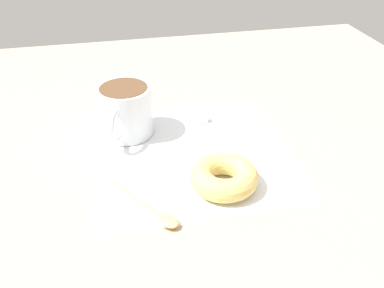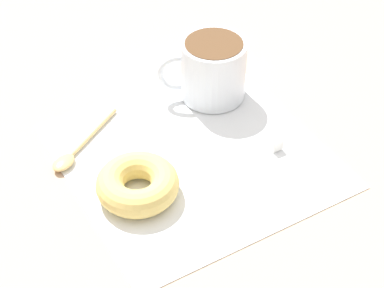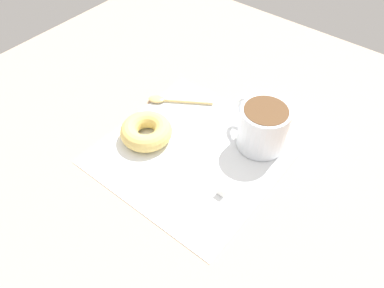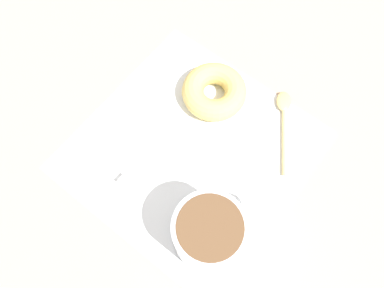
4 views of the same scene
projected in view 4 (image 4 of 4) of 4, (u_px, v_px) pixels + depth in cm
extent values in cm
cube|color=tan|center=(177.00, 143.00, 60.00)|extent=(120.00, 120.00, 2.00)
cube|color=white|center=(192.00, 149.00, 58.34)|extent=(33.14, 33.14, 0.30)
cylinder|color=silver|center=(209.00, 233.00, 48.96)|extent=(9.52, 9.52, 8.92)
cylinder|color=brown|center=(210.00, 227.00, 45.01)|extent=(8.32, 8.32, 0.60)
torus|color=silver|center=(242.00, 213.00, 49.95)|extent=(5.80, 3.05, 5.90)
torus|color=#E5C66B|center=(215.00, 92.00, 60.01)|extent=(10.44, 10.44, 3.55)
ellipsoid|color=#D8B772|center=(284.00, 101.00, 60.85)|extent=(4.33, 3.96, 0.90)
cylinder|color=#D8B772|center=(283.00, 141.00, 58.43)|extent=(9.97, 6.65, 0.56)
cube|color=white|center=(125.00, 182.00, 55.38)|extent=(1.58, 1.58, 1.58)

